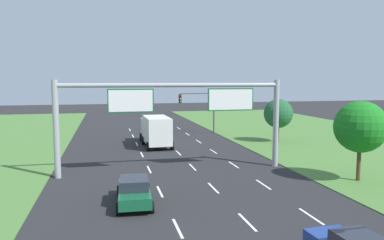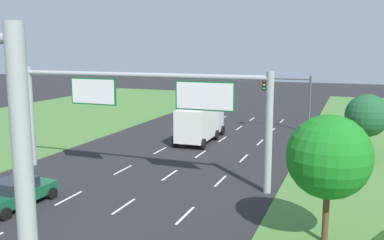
# 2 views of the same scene
# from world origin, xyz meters

# --- Properties ---
(lane_dashes_inner_left) EXTENTS (0.14, 62.40, 0.01)m
(lane_dashes_inner_left) POSITION_xyz_m (-1.75, 12.00, 0.00)
(lane_dashes_inner_left) COLOR white
(lane_dashes_inner_left) RESTS_ON ground_plane
(lane_dashes_inner_right) EXTENTS (0.14, 62.40, 0.01)m
(lane_dashes_inner_right) POSITION_xyz_m (1.75, 12.00, 0.00)
(lane_dashes_inner_right) COLOR white
(lane_dashes_inner_right) RESTS_ON ground_plane
(lane_dashes_slip) EXTENTS (0.14, 62.40, 0.01)m
(lane_dashes_slip) POSITION_xyz_m (5.25, 12.00, 0.00)
(lane_dashes_slip) COLOR white
(lane_dashes_slip) RESTS_ON ground_plane
(car_far_ahead) EXTENTS (2.17, 4.45, 1.52)m
(car_far_ahead) POSITION_xyz_m (-3.49, 9.98, 0.77)
(car_far_ahead) COLOR #145633
(car_far_ahead) RESTS_ON ground_plane
(box_truck) EXTENTS (2.83, 7.49, 3.17)m
(box_truck) POSITION_xyz_m (0.13, 28.47, 1.71)
(box_truck) COLOR silver
(box_truck) RESTS_ON ground_plane
(sign_gantry) EXTENTS (17.24, 0.44, 7.00)m
(sign_gantry) POSITION_xyz_m (0.23, 16.89, 4.90)
(sign_gantry) COLOR #9EA0A5
(sign_gantry) RESTS_ON ground_plane
(traffic_light_mast) EXTENTS (4.76, 0.49, 5.60)m
(traffic_light_mast) POSITION_xyz_m (6.85, 35.98, 3.87)
(traffic_light_mast) COLOR #47494F
(traffic_light_mast) RESTS_ON ground_plane
(roadside_tree_mid) EXTENTS (3.54, 3.54, 5.58)m
(roadside_tree_mid) POSITION_xyz_m (11.97, 11.30, 3.80)
(roadside_tree_mid) COLOR #513823
(roadside_tree_mid) RESTS_ON ground_plane
(roadside_tree_far) EXTENTS (3.24, 3.24, 4.87)m
(roadside_tree_far) POSITION_xyz_m (13.81, 27.57, 3.24)
(roadside_tree_far) COLOR #513823
(roadside_tree_far) RESTS_ON ground_plane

